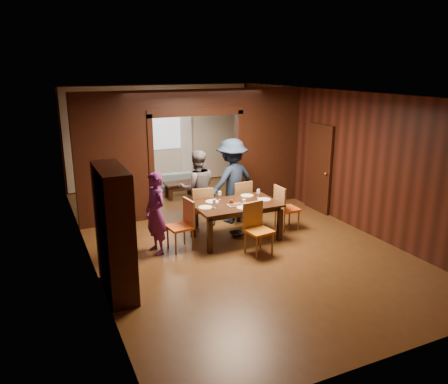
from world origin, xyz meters
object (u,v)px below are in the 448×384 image
coffee_table (180,190)px  chair_far_r (239,201)px  chair_left (180,225)px  chair_right (287,208)px  person_navy (232,181)px  person_grey (197,188)px  chair_near (259,230)px  chair_far_l (201,208)px  dining_table (236,221)px  hutch (114,232)px  person_purple (156,213)px  sofa (170,180)px

coffee_table → chair_far_r: bearing=-76.3°
chair_left → chair_right: bearing=84.6°
chair_far_r → chair_left: bearing=23.8°
coffee_table → person_navy: bearing=-78.8°
person_grey → chair_right: bearing=158.0°
chair_near → chair_far_r: bearing=67.6°
chair_far_l → chair_near: same height
chair_near → chair_left: bearing=139.1°
dining_table → person_navy: bearing=69.1°
chair_right → chair_far_r: same height
chair_far_r → hutch: hutch is taller
chair_far_l → hutch: hutch is taller
coffee_table → hutch: bearing=-119.9°
chair_left → chair_far_l: bearing=129.7°
coffee_table → chair_left: size_ratio=0.82×
person_purple → chair_right: bearing=79.1°
dining_table → hutch: hutch is taller
person_navy → chair_far_l: size_ratio=1.95×
coffee_table → hutch: hutch is taller
person_grey → hutch: bearing=55.6°
chair_far_l → chair_far_r: bearing=-163.1°
chair_right → hutch: hutch is taller
chair_far_r → hutch: bearing=28.9°
dining_table → chair_near: (0.06, -0.85, 0.10)m
chair_far_r → person_grey: bearing=-16.2°
sofa → chair_left: chair_left is taller
person_navy → chair_far_r: 0.48m
person_purple → person_grey: 1.64m
person_purple → person_grey: (1.25, 1.07, 0.06)m
person_purple → dining_table: bearing=78.3°
coffee_table → chair_far_l: 2.52m
chair_left → chair_right: size_ratio=1.00×
sofa → hutch: bearing=69.4°
person_navy → chair_right: size_ratio=1.95×
person_grey → dining_table: 1.24m
person_grey → chair_right: (1.66, -1.04, -0.35)m
coffee_table → chair_right: bearing=-67.7°
hutch → dining_table: bearing=24.2°
chair_left → chair_right: (2.45, 0.07, 0.00)m
person_navy → chair_far_l: bearing=-2.2°
dining_table → coffee_table: dining_table is taller
person_navy → chair_far_r: (0.13, -0.09, -0.46)m
sofa → person_purple: bearing=74.0°
person_grey → chair_far_l: (-0.03, -0.30, -0.35)m
chair_near → chair_far_l: bearing=99.0°
chair_left → person_purple: bearing=-102.2°
chair_right → chair_near: (-1.19, -0.89, 0.00)m
person_purple → chair_right: person_purple is taller
hutch → chair_far_r: bearing=33.4°
person_purple → person_navy: person_navy is taller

